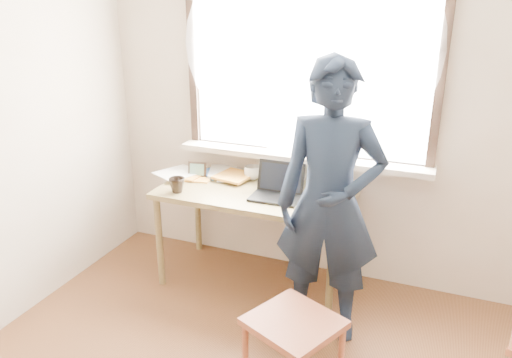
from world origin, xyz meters
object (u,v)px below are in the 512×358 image
at_px(work_chair, 294,331).
at_px(person, 330,204).
at_px(desk, 255,201).
at_px(mug_white, 253,173).
at_px(mug_dark, 177,185).
at_px(laptop, 278,189).

height_order(work_chair, person, person).
height_order(desk, mug_white, mug_white).
bearing_deg(mug_dark, work_chair, -32.99).
bearing_deg(work_chair, laptop, 114.80).
relative_size(laptop, mug_dark, 2.99).
bearing_deg(desk, laptop, -10.20).
bearing_deg(person, work_chair, -99.43).
xyz_separation_m(laptop, person, (0.44, -0.32, 0.08)).
bearing_deg(work_chair, desk, 122.50).
bearing_deg(work_chair, mug_dark, 147.01).
height_order(mug_dark, work_chair, mug_dark).
bearing_deg(desk, mug_white, 116.89).
bearing_deg(mug_white, person, -38.31).
height_order(laptop, work_chair, laptop).
xyz_separation_m(laptop, mug_white, (-0.29, 0.25, -0.00)).
bearing_deg(laptop, mug_white, 138.97).
distance_m(mug_dark, work_chair, 1.37).
relative_size(desk, person, 0.79).
bearing_deg(person, laptop, 136.45).
bearing_deg(person, desk, 142.89).
bearing_deg(desk, mug_dark, -156.06).
bearing_deg(mug_dark, person, -6.82).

